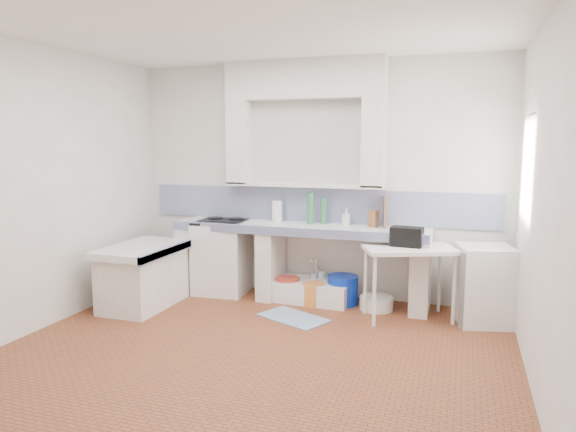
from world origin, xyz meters
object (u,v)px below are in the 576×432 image
(stove, at_px, (222,258))
(sink, at_px, (312,292))
(fridge, at_px, (484,285))
(side_table, at_px, (408,283))

(stove, height_order, sink, stove)
(stove, distance_m, fridge, 3.05)
(sink, bearing_deg, fridge, -1.82)
(sink, distance_m, fridge, 1.91)
(sink, height_order, side_table, side_table)
(stove, height_order, fridge, stove)
(side_table, bearing_deg, sink, 143.19)
(sink, bearing_deg, side_table, -10.89)
(fridge, bearing_deg, sink, 161.30)
(fridge, bearing_deg, stove, 162.97)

